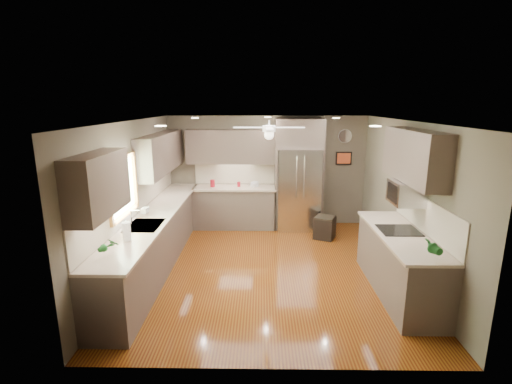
{
  "coord_description": "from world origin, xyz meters",
  "views": [
    {
      "loc": [
        -0.13,
        -5.92,
        2.78
      ],
      "look_at": [
        -0.22,
        0.6,
        1.21
      ],
      "focal_mm": 26.0,
      "sensor_mm": 36.0,
      "label": 1
    }
  ],
  "objects_px": {
    "canister_d": "(239,184)",
    "potted_plant_left": "(109,246)",
    "soap_bottle": "(146,210)",
    "refrigerator": "(299,176)",
    "canister_a": "(213,183)",
    "bowl": "(255,186)",
    "stool": "(325,227)",
    "potted_plant_right": "(432,247)",
    "paper_towel": "(127,231)",
    "microwave": "(406,193)"
  },
  "relations": [
    {
      "from": "soap_bottle",
      "to": "paper_towel",
      "type": "height_order",
      "value": "paper_towel"
    },
    {
      "from": "refrigerator",
      "to": "potted_plant_left",
      "type": "bearing_deg",
      "value": -124.4
    },
    {
      "from": "refrigerator",
      "to": "microwave",
      "type": "height_order",
      "value": "refrigerator"
    },
    {
      "from": "bowl",
      "to": "paper_towel",
      "type": "bearing_deg",
      "value": -116.4
    },
    {
      "from": "soap_bottle",
      "to": "stool",
      "type": "relative_size",
      "value": 0.38
    },
    {
      "from": "stool",
      "to": "microwave",
      "type": "bearing_deg",
      "value": -67.99
    },
    {
      "from": "canister_d",
      "to": "paper_towel",
      "type": "relative_size",
      "value": 0.39
    },
    {
      "from": "soap_bottle",
      "to": "microwave",
      "type": "height_order",
      "value": "microwave"
    },
    {
      "from": "potted_plant_left",
      "to": "microwave",
      "type": "distance_m",
      "value": 4.18
    },
    {
      "from": "bowl",
      "to": "stool",
      "type": "distance_m",
      "value": 1.8
    },
    {
      "from": "canister_d",
      "to": "paper_towel",
      "type": "height_order",
      "value": "paper_towel"
    },
    {
      "from": "microwave",
      "to": "stool",
      "type": "bearing_deg",
      "value": 112.01
    },
    {
      "from": "soap_bottle",
      "to": "refrigerator",
      "type": "relative_size",
      "value": 0.08
    },
    {
      "from": "paper_towel",
      "to": "microwave",
      "type": "bearing_deg",
      "value": 9.11
    },
    {
      "from": "canister_d",
      "to": "refrigerator",
      "type": "distance_m",
      "value": 1.34
    },
    {
      "from": "paper_towel",
      "to": "bowl",
      "type": "bearing_deg",
      "value": 63.6
    },
    {
      "from": "canister_d",
      "to": "potted_plant_right",
      "type": "distance_m",
      "value": 4.68
    },
    {
      "from": "microwave",
      "to": "paper_towel",
      "type": "relative_size",
      "value": 1.98
    },
    {
      "from": "canister_d",
      "to": "paper_towel",
      "type": "bearing_deg",
      "value": -111.32
    },
    {
      "from": "canister_a",
      "to": "potted_plant_left",
      "type": "xyz_separation_m",
      "value": [
        -0.74,
        -3.92,
        0.07
      ]
    },
    {
      "from": "paper_towel",
      "to": "soap_bottle",
      "type": "bearing_deg",
      "value": 95.2
    },
    {
      "from": "potted_plant_right",
      "to": "microwave",
      "type": "bearing_deg",
      "value": 84.97
    },
    {
      "from": "potted_plant_left",
      "to": "refrigerator",
      "type": "xyz_separation_m",
      "value": [
        2.66,
        3.89,
        0.09
      ]
    },
    {
      "from": "soap_bottle",
      "to": "refrigerator",
      "type": "xyz_separation_m",
      "value": [
        2.76,
        2.16,
        0.15
      ]
    },
    {
      "from": "refrigerator",
      "to": "paper_towel",
      "type": "xyz_separation_m",
      "value": [
        -2.65,
        -3.35,
        -0.11
      ]
    },
    {
      "from": "potted_plant_right",
      "to": "stool",
      "type": "height_order",
      "value": "potted_plant_right"
    },
    {
      "from": "canister_d",
      "to": "potted_plant_left",
      "type": "height_order",
      "value": "potted_plant_left"
    },
    {
      "from": "potted_plant_right",
      "to": "paper_towel",
      "type": "relative_size",
      "value": 1.12
    },
    {
      "from": "canister_a",
      "to": "potted_plant_right",
      "type": "relative_size",
      "value": 0.53
    },
    {
      "from": "potted_plant_left",
      "to": "paper_towel",
      "type": "xyz_separation_m",
      "value": [
        0.01,
        0.55,
        -0.01
      ]
    },
    {
      "from": "canister_d",
      "to": "stool",
      "type": "relative_size",
      "value": 0.21
    },
    {
      "from": "bowl",
      "to": "paper_towel",
      "type": "distance_m",
      "value": 3.78
    },
    {
      "from": "potted_plant_right",
      "to": "bowl",
      "type": "height_order",
      "value": "potted_plant_right"
    },
    {
      "from": "potted_plant_left",
      "to": "stool",
      "type": "xyz_separation_m",
      "value": [
        3.17,
        3.21,
        -0.86
      ]
    },
    {
      "from": "potted_plant_right",
      "to": "paper_towel",
      "type": "xyz_separation_m",
      "value": [
        -3.87,
        0.54,
        -0.01
      ]
    },
    {
      "from": "canister_d",
      "to": "potted_plant_left",
      "type": "distance_m",
      "value": 4.15
    },
    {
      "from": "microwave",
      "to": "soap_bottle",
      "type": "bearing_deg",
      "value": 172.41
    },
    {
      "from": "bowl",
      "to": "paper_towel",
      "type": "relative_size",
      "value": 0.76
    },
    {
      "from": "potted_plant_left",
      "to": "bowl",
      "type": "height_order",
      "value": "potted_plant_left"
    },
    {
      "from": "potted_plant_left",
      "to": "refrigerator",
      "type": "distance_m",
      "value": 4.72
    },
    {
      "from": "canister_d",
      "to": "soap_bottle",
      "type": "relative_size",
      "value": 0.55
    },
    {
      "from": "bowl",
      "to": "refrigerator",
      "type": "relative_size",
      "value": 0.09
    },
    {
      "from": "canister_d",
      "to": "bowl",
      "type": "bearing_deg",
      "value": -0.64
    },
    {
      "from": "potted_plant_right",
      "to": "paper_towel",
      "type": "distance_m",
      "value": 3.91
    },
    {
      "from": "canister_d",
      "to": "microwave",
      "type": "relative_size",
      "value": 0.2
    },
    {
      "from": "microwave",
      "to": "stool",
      "type": "distance_m",
      "value": 2.51
    },
    {
      "from": "soap_bottle",
      "to": "potted_plant_right",
      "type": "relative_size",
      "value": 0.64
    },
    {
      "from": "canister_a",
      "to": "potted_plant_right",
      "type": "height_order",
      "value": "potted_plant_right"
    },
    {
      "from": "canister_a",
      "to": "canister_d",
      "type": "height_order",
      "value": "canister_a"
    },
    {
      "from": "canister_a",
      "to": "bowl",
      "type": "xyz_separation_m",
      "value": [
        0.95,
        0.01,
        -0.05
      ]
    }
  ]
}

